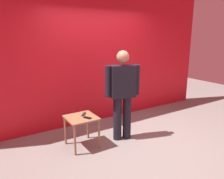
{
  "coord_description": "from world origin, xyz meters",
  "views": [
    {
      "loc": [
        -2.33,
        -2.79,
        1.93
      ],
      "look_at": [
        -0.24,
        0.55,
        0.95
      ],
      "focal_mm": 34.82,
      "sensor_mm": 36.0,
      "label": 1
    }
  ],
  "objects_px": {
    "side_table": "(81,122)",
    "tv_remote": "(84,114)",
    "standing_person": "(122,91)",
    "cell_phone": "(87,118)"
  },
  "relations": [
    {
      "from": "side_table",
      "to": "tv_remote",
      "type": "height_order",
      "value": "tv_remote"
    },
    {
      "from": "standing_person",
      "to": "cell_phone",
      "type": "relative_size",
      "value": 11.65
    },
    {
      "from": "standing_person",
      "to": "tv_remote",
      "type": "bearing_deg",
      "value": 163.64
    },
    {
      "from": "side_table",
      "to": "tv_remote",
      "type": "xyz_separation_m",
      "value": [
        0.08,
        0.08,
        0.1
      ]
    },
    {
      "from": "cell_phone",
      "to": "tv_remote",
      "type": "bearing_deg",
      "value": 59.53
    },
    {
      "from": "standing_person",
      "to": "side_table",
      "type": "xyz_separation_m",
      "value": [
        -0.78,
        0.13,
        -0.47
      ]
    },
    {
      "from": "standing_person",
      "to": "cell_phone",
      "type": "height_order",
      "value": "standing_person"
    },
    {
      "from": "cell_phone",
      "to": "tv_remote",
      "type": "height_order",
      "value": "tv_remote"
    },
    {
      "from": "side_table",
      "to": "cell_phone",
      "type": "distance_m",
      "value": 0.16
    },
    {
      "from": "standing_person",
      "to": "side_table",
      "type": "distance_m",
      "value": 0.92
    }
  ]
}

